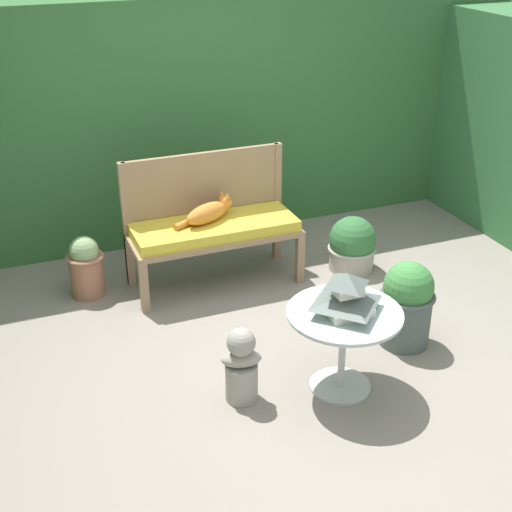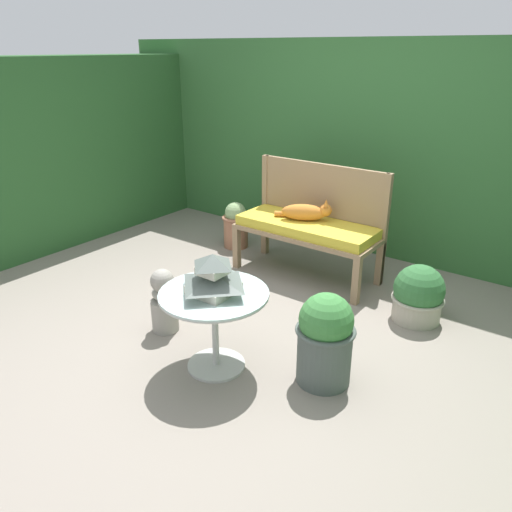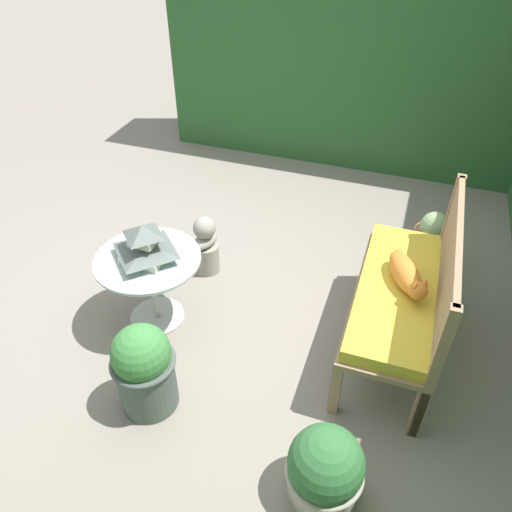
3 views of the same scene
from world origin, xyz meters
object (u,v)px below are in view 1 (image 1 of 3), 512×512
Objects in this scene: patio_table at (344,328)px; potted_plant_patio_mid at (352,245)px; garden_bench at (214,232)px; potted_plant_table_near at (407,303)px; cat at (209,212)px; potted_plant_bench_right at (86,266)px; pagoda_birdhouse at (346,296)px; garden_bust at (241,366)px.

patio_table is 1.54× the size of potted_plant_patio_mid.
garden_bench is 1.61m from potted_plant_table_near.
potted_plant_patio_mid is at bearing -9.14° from garden_bench.
cat reaches higher than potted_plant_bench_right.
potted_plant_bench_right reaches higher than potted_plant_patio_mid.
pagoda_birdhouse reaches higher than potted_plant_patio_mid.
cat reaches higher than patio_table.
potted_plant_bench_right is at bearing 142.18° from potted_plant_table_near.
pagoda_birdhouse is 0.72× the size of garden_bust.
potted_plant_patio_mid is (0.85, 1.42, -0.23)m from patio_table.
cat is at bearing 138.70° from garden_bench.
patio_table is (0.32, -1.63, -0.17)m from cat.
potted_plant_patio_mid is 2.16m from potted_plant_bench_right.
potted_plant_patio_mid is at bearing -36.16° from cat.
pagoda_birdhouse is (0.29, -1.60, 0.22)m from garden_bench.
pagoda_birdhouse reaches higher than garden_bench.
garden_bench is at bearing 100.14° from pagoda_birdhouse.
potted_plant_table_near is (1.27, 0.17, 0.07)m from garden_bust.
patio_table reaches higher than garden_bust.
garden_bust is (-0.62, 0.13, -0.20)m from patio_table.
garden_bust is 1.09× the size of potted_plant_patio_mid.
potted_plant_bench_right is at bearing 144.58° from cat.
cat is 1.45× the size of pagoda_birdhouse.
garden_bust is at bearing -102.69° from garden_bench.
potted_plant_bench_right is at bearing 124.61° from garden_bust.
garden_bench reaches higher than potted_plant_bench_right.
garden_bench reaches higher than garden_bust.
garden_bust is at bearing 168.41° from patio_table.
garden_bust is at bearing -68.56° from potted_plant_bench_right.
cat is at bearing 91.90° from garden_bust.
garden_bust is 1.02× the size of potted_plant_bench_right.
garden_bust is (-0.33, -1.48, -0.21)m from garden_bench.
potted_plant_bench_right is (-1.27, 1.79, -0.19)m from patio_table.
cat is 0.85× the size of potted_plant_table_near.
garden_bench is 2.55× the size of cat.
cat is at bearing 126.05° from potted_plant_table_near.
potted_plant_bench_right is (-1.27, 1.79, -0.42)m from pagoda_birdhouse.
potted_plant_table_near reaches higher than potted_plant_patio_mid.
garden_bench is at bearing -10.83° from potted_plant_bench_right.
potted_plant_patio_mid is 0.94× the size of potted_plant_bench_right.
potted_plant_bench_right is at bearing 169.17° from garden_bench.
garden_bust is at bearing -138.62° from potted_plant_patio_mid.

